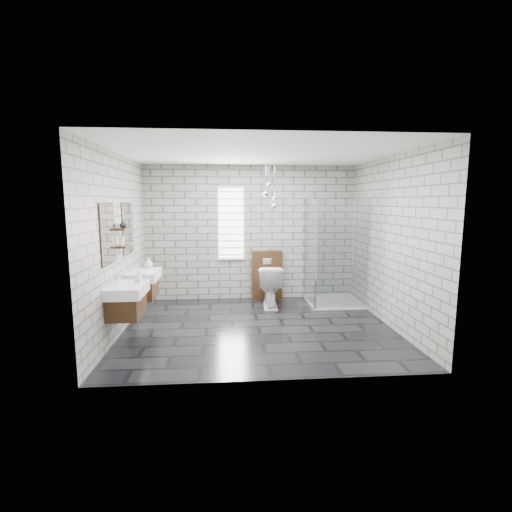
{
  "coord_description": "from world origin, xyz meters",
  "views": [
    {
      "loc": [
        -0.49,
        -5.67,
        1.98
      ],
      "look_at": [
        -0.01,
        0.35,
        1.09
      ],
      "focal_mm": 26.0,
      "sensor_mm": 36.0,
      "label": 1
    }
  ],
  "objects": [
    {
      "name": "soap_bottle_b",
      "position": [
        -1.84,
        0.75,
        0.94
      ],
      "size": [
        0.15,
        0.15,
        0.18
      ],
      "primitive_type": "imported",
      "rotation": [
        0.0,
        0.0,
        0.09
      ],
      "color": "#B2B2B2",
      "rests_on": "vanity_right"
    },
    {
      "name": "cistern_panel",
      "position": [
        0.32,
        1.7,
        0.5
      ],
      "size": [
        0.6,
        0.2,
        1.0
      ],
      "primitive_type": "cube",
      "color": "#392211",
      "rests_on": "floor"
    },
    {
      "name": "vanity_right",
      "position": [
        -1.91,
        0.47,
        0.76
      ],
      "size": [
        0.47,
        0.7,
        1.57
      ],
      "color": "#392211",
      "rests_on": "wall_left"
    },
    {
      "name": "floor",
      "position": [
        0.0,
        0.0,
        -0.01
      ],
      "size": [
        4.2,
        3.6,
        0.02
      ],
      "primitive_type": "cube",
      "color": "black",
      "rests_on": "ground"
    },
    {
      "name": "wall_back",
      "position": [
        0.0,
        1.81,
        1.35
      ],
      "size": [
        4.2,
        0.02,
        2.7
      ],
      "primitive_type": "cube",
      "color": "#999994",
      "rests_on": "floor"
    },
    {
      "name": "wall_left",
      "position": [
        -2.11,
        0.0,
        1.35
      ],
      "size": [
        0.02,
        3.6,
        2.7
      ],
      "primitive_type": "cube",
      "color": "#999994",
      "rests_on": "floor"
    },
    {
      "name": "vanity_left",
      "position": [
        -1.91,
        -0.56,
        0.76
      ],
      "size": [
        0.47,
        0.7,
        1.57
      ],
      "color": "#392211",
      "rests_on": "wall_left"
    },
    {
      "name": "vase",
      "position": [
        -2.02,
        -0.03,
        1.65
      ],
      "size": [
        0.13,
        0.13,
        0.11
      ],
      "primitive_type": "imported",
      "rotation": [
        0.0,
        0.0,
        0.21
      ],
      "color": "#B2B2B2",
      "rests_on": "shelf_upper"
    },
    {
      "name": "flush_plate",
      "position": [
        0.32,
        1.6,
        0.8
      ],
      "size": [
        0.18,
        0.01,
        0.12
      ],
      "primitive_type": "cube",
      "color": "silver",
      "rests_on": "cistern_panel"
    },
    {
      "name": "ceiling",
      "position": [
        0.0,
        0.0,
        2.71
      ],
      "size": [
        4.2,
        3.6,
        0.02
      ],
      "primitive_type": "cube",
      "color": "white",
      "rests_on": "wall_back"
    },
    {
      "name": "shelf_upper",
      "position": [
        -2.03,
        -0.05,
        1.58
      ],
      "size": [
        0.14,
        0.3,
        0.03
      ],
      "primitive_type": "cube",
      "color": "#392211",
      "rests_on": "wall_left"
    },
    {
      "name": "wall_right",
      "position": [
        2.11,
        0.0,
        1.35
      ],
      "size": [
        0.02,
        3.6,
        2.7
      ],
      "primitive_type": "cube",
      "color": "#999994",
      "rests_on": "floor"
    },
    {
      "name": "soap_bottle_a",
      "position": [
        -1.74,
        -0.41,
        0.94
      ],
      "size": [
        0.1,
        0.1,
        0.17
      ],
      "primitive_type": "imported",
      "rotation": [
        0.0,
        0.0,
        -0.39
      ],
      "color": "#B2B2B2",
      "rests_on": "vanity_left"
    },
    {
      "name": "wall_front",
      "position": [
        0.0,
        -1.81,
        1.35
      ],
      "size": [
        4.2,
        0.02,
        2.7
      ],
      "primitive_type": "cube",
      "color": "#999994",
      "rests_on": "floor"
    },
    {
      "name": "soap_bottle_c",
      "position": [
        -2.02,
        -0.16,
        1.43
      ],
      "size": [
        0.09,
        0.09,
        0.18
      ],
      "primitive_type": "imported",
      "rotation": [
        0.0,
        0.0,
        0.26
      ],
      "color": "#B2B2B2",
      "rests_on": "shelf_lower"
    },
    {
      "name": "window",
      "position": [
        -0.4,
        1.78,
        1.55
      ],
      "size": [
        0.56,
        0.05,
        1.48
      ],
      "color": "white",
      "rests_on": "wall_back"
    },
    {
      "name": "shower_enclosure",
      "position": [
        1.5,
        1.18,
        0.5
      ],
      "size": [
        1.0,
        1.0,
        2.03
      ],
      "color": "white",
      "rests_on": "floor"
    },
    {
      "name": "shelf_lower",
      "position": [
        -2.03,
        -0.05,
        1.32
      ],
      "size": [
        0.14,
        0.3,
        0.03
      ],
      "primitive_type": "cube",
      "color": "#392211",
      "rests_on": "wall_left"
    },
    {
      "name": "pendant_cluster",
      "position": [
        0.33,
        1.36,
        2.11
      ],
      "size": [
        0.28,
        0.24,
        0.84
      ],
      "color": "silver",
      "rests_on": "ceiling"
    },
    {
      "name": "toilet",
      "position": [
        0.32,
        1.16,
        0.4
      ],
      "size": [
        0.5,
        0.81,
        0.8
      ],
      "primitive_type": "imported",
      "rotation": [
        0.0,
        0.0,
        3.07
      ],
      "color": "white",
      "rests_on": "floor"
    }
  ]
}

